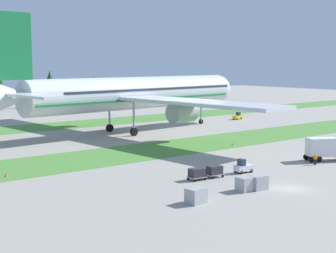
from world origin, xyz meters
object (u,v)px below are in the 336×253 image
Objects in this scene: uld_container_2 at (258,182)px; taxiway_marker_1 at (6,175)px; airliner at (130,93)px; pushback_tractor at (237,116)px; baggage_tug at (243,167)px; cargo_dolly_lead at (214,170)px; uld_container_0 at (196,196)px; cargo_dolly_second at (197,173)px; uld_container_1 at (245,184)px; catering_truck at (327,148)px; taxiway_marker_0 at (232,144)px; ground_crew_marshaller at (315,159)px.

uld_container_2 is 33.12m from taxiway_marker_1.
airliner reaches higher than pushback_tractor.
cargo_dolly_lead is at bearing -90.00° from baggage_tug.
pushback_tractor is at bearing 41.00° from uld_container_0.
airliner is 29.21× the size of baggage_tug.
uld_container_0 reaches higher than taxiway_marker_1.
cargo_dolly_second is 1.16× the size of uld_container_1.
uld_container_0 is 27.70m from taxiway_marker_1.
catering_truck is at bearing -24.77° from taxiway_marker_1.
catering_truck is 15.87× the size of taxiway_marker_0.
uld_container_1 is 1.00× the size of uld_container_2.
airliner is at bearing -141.80° from catering_truck.
taxiway_marker_1 is (-73.17, -28.36, -0.57)m from pushback_tractor.
uld_container_0 is 1.00× the size of uld_container_1.
uld_container_1 is (-6.90, -6.91, 0.03)m from baggage_tug.
pushback_tractor is at bearing 135.09° from cargo_dolly_second.
uld_container_2 is at bearing -46.93° from catering_truck.
ground_crew_marshaller reaches higher than cargo_dolly_lead.
pushback_tractor reaches higher than taxiway_marker_0.
airliner is at bearing 73.50° from uld_container_2.
uld_container_2 is at bearing -0.78° from uld_container_0.
cargo_dolly_second is at bearing -90.00° from baggage_tug.
cargo_dolly_lead is 7.82m from uld_container_2.
ground_crew_marshaller is 0.87× the size of uld_container_2.
ground_crew_marshaller is 3.84× the size of taxiway_marker_0.
taxiway_marker_0 is at bearing 122.31° from ground_crew_marshaller.
airliner is 39.53× the size of uld_container_2.
airliner is at bearing 172.50° from baggage_tug.
cargo_dolly_lead is 0.32× the size of catering_truck.
uld_container_1 is at bearing -132.64° from taxiway_marker_0.
taxiway_marker_0 is 41.88m from taxiway_marker_1.
catering_truck is at bearing 13.75° from uld_container_2.
cargo_dolly_lead is 1.34× the size of ground_crew_marshaller.
airliner reaches higher than taxiway_marker_1.
taxiway_marker_0 is at bearing 38.89° from uld_container_0.
pushback_tractor is at bearing 177.49° from catering_truck.
airliner is at bearing 71.58° from uld_container_1.
airliner reaches higher than catering_truck.
catering_truck reaches higher than cargo_dolly_second.
cargo_dolly_lead is 5.14× the size of taxiway_marker_0.
baggage_tug is at bearing 25.79° from uld_container_0.
pushback_tractor reaches higher than uld_container_1.
ground_crew_marshaller is (2.80, -45.49, -7.66)m from airliner.
taxiway_marker_0 is (-1.31, 19.19, -1.73)m from catering_truck.
baggage_tug is at bearing -152.59° from ground_crew_marshaller.
uld_container_0 is at bearing -59.02° from baggage_tug.
ground_crew_marshaller reaches higher than uld_container_1.
airliner is 39.53× the size of uld_container_0.
airliner reaches higher than cargo_dolly_lead.
taxiway_marker_0 is at bearing 50.14° from uld_container_2.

